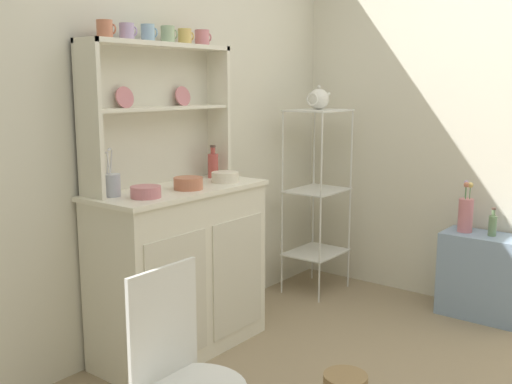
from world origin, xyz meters
name	(u,v)px	position (x,y,z in m)	size (l,w,h in m)	color
wall_back	(153,121)	(0.00, 1.62, 1.25)	(3.84, 0.05, 2.50)	silver
hutch_cabinet	(180,268)	(-0.07, 1.37, 0.47)	(1.01, 0.45, 0.91)	silver
hutch_shelf_unit	(155,104)	(-0.07, 1.53, 1.35)	(0.94, 0.18, 0.75)	silver
bakers_rack	(317,184)	(1.21, 1.30, 0.77)	(0.42, 0.33, 1.28)	silver
side_shelf_blue	(481,276)	(1.44, 0.22, 0.27)	(0.28, 0.48, 0.53)	#849EBC
wire_chair	(181,367)	(-0.94, 0.49, 0.52)	(0.36, 0.36, 0.85)	white
cup_terracotta_0	(105,29)	(-0.41, 1.49, 1.71)	(0.09, 0.08, 0.09)	#C67556
cup_lilac_1	(127,32)	(-0.27, 1.49, 1.71)	(0.09, 0.07, 0.08)	#B79ECC
cup_sky_2	(148,33)	(-0.14, 1.49, 1.71)	(0.08, 0.07, 0.09)	#8EB2D1
cup_sage_3	(168,35)	(0.00, 1.49, 1.71)	(0.09, 0.07, 0.09)	#9EB78E
cup_gold_4	(185,37)	(0.13, 1.49, 1.71)	(0.09, 0.07, 0.08)	#DBB760
cup_rose_5	(202,38)	(0.27, 1.49, 1.71)	(0.10, 0.08, 0.09)	#D17A84
bowl_mixing_large	(146,192)	(-0.36, 1.29, 0.94)	(0.15, 0.15, 0.06)	#D17A84
bowl_floral_medium	(188,183)	(-0.07, 1.29, 0.95)	(0.15, 0.15, 0.06)	#C67556
bowl_cream_small	(225,177)	(0.22, 1.29, 0.94)	(0.15, 0.15, 0.06)	silver
jam_bottle	(213,165)	(0.30, 1.45, 0.99)	(0.06, 0.06, 0.19)	#B74C47
utensil_jar	(112,184)	(-0.44, 1.45, 0.97)	(0.08, 0.08, 0.23)	#B2B7C6
porcelain_teapot	(319,99)	(1.21, 1.30, 1.36)	(0.23, 0.14, 0.16)	white
flower_vase	(466,214)	(1.44, 0.34, 0.65)	(0.09, 0.09, 0.33)	#D17A84
oil_bottle	(493,225)	(1.44, 0.17, 0.60)	(0.05, 0.05, 0.18)	#6B8C60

